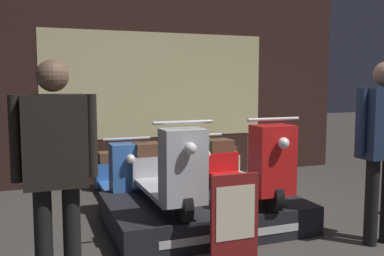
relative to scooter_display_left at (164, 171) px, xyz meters
The scene contains 11 objects.
ground_plane 1.32m from the scooter_display_left, 53.71° to the right, with size 30.00×30.00×0.00m, color #423D38.
shop_wall_back 2.80m from the scooter_display_left, 75.23° to the left, with size 6.73×0.09×3.20m.
display_platform 0.70m from the scooter_display_left, ahead, with size 2.10×1.49×0.31m.
scooter_display_left is the anchor object (origin of this frame).
scooter_display_right 0.95m from the scooter_display_left, ahead, with size 0.57×1.74×0.94m.
scooter_backrow_0 1.42m from the scooter_display_left, 99.55° to the left, with size 0.57×1.74×0.94m.
scooter_backrow_1 1.57m from the scooter_display_left, 62.21° to the left, with size 0.57×1.74×0.94m.
scooter_backrow_2 2.18m from the scooter_display_left, 39.29° to the left, with size 0.57×1.74×0.94m.
person_left_browsing 1.59m from the scooter_display_left, 137.52° to the right, with size 0.61×0.25×1.76m.
person_right_browsing 2.20m from the scooter_display_left, 28.73° to the right, with size 0.61×0.25×1.80m.
price_sign_board 1.05m from the scooter_display_left, 69.83° to the right, with size 0.45×0.04×0.80m.
Camera 1 is at (-1.96, -3.32, 1.60)m, focal length 40.00 mm.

